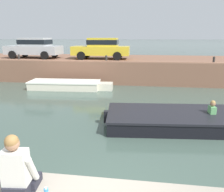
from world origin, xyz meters
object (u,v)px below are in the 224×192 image
Objects in this scene: car_leftmost_silver at (34,47)px; mooring_bollard_mid at (106,58)px; boat_moored_west_cream at (68,85)px; mooring_bollard_east at (214,60)px; car_left_inner_yellow at (102,48)px; motorboat_passing at (195,120)px; person_seated_left at (18,171)px; mooring_bollard_west at (19,57)px.

car_leftmost_silver reaches higher than mooring_bollard_mid.
mooring_bollard_east is (9.07, 1.67, 1.54)m from boat_moored_west_cream.
car_left_inner_yellow is 9.55× the size of mooring_bollard_east.
person_seated_left is at bearing -125.34° from motorboat_passing.
motorboat_passing is (6.56, -5.11, 0.01)m from boat_moored_west_cream.
car_left_inner_yellow is 5.96m from mooring_bollard_west.
car_leftmost_silver is at bearing 137.52° from boat_moored_west_cream.
boat_moored_west_cream is at bearing -22.15° from mooring_bollard_west.
person_seated_left reaches higher than motorboat_passing.
boat_moored_west_cream is 3.15m from mooring_bollard_mid.
mooring_bollard_east reaches higher than motorboat_passing.
boat_moored_west_cream is 0.74× the size of motorboat_passing.
mooring_bollard_west is (-0.33, -1.78, -0.61)m from car_leftmost_silver.
mooring_bollard_mid is at bearing 122.87° from motorboat_passing.
boat_moored_west_cream is 1.24× the size of car_left_inner_yellow.
car_leftmost_silver reaches higher than boat_moored_west_cream.
car_leftmost_silver reaches higher than mooring_bollard_west.
mooring_bollard_east is at bearing 62.57° from person_seated_left.
mooring_bollard_east is (13.17, 0.00, 0.00)m from mooring_bollard_west.
car_left_inner_yellow is at bearing 0.04° from car_leftmost_silver.
mooring_bollard_mid is (6.28, 0.00, 0.00)m from mooring_bollard_west.
mooring_bollard_mid is at bearing 0.00° from mooring_bollard_west.
mooring_bollard_east is at bearing 10.40° from boat_moored_west_cream.
motorboat_passing is 12.72m from mooring_bollard_west.
car_leftmost_silver is 4.47× the size of person_seated_left.
car_leftmost_silver is 9.69× the size of mooring_bollard_west.
person_seated_left is (0.63, -12.06, -0.43)m from mooring_bollard_mid.
car_left_inner_yellow is 9.55× the size of mooring_bollard_west.
motorboat_passing is at bearing -59.71° from car_left_inner_yellow.
mooring_bollard_mid is at bearing -70.75° from car_left_inner_yellow.
motorboat_passing is 1.66× the size of car_leftmost_silver.
person_seated_left is at bearing -84.84° from car_left_inner_yellow.
mooring_bollard_east is (12.84, -1.78, -0.61)m from car_leftmost_silver.
car_left_inner_yellow is at bearing 17.53° from mooring_bollard_west.
car_left_inner_yellow is at bearing 120.29° from motorboat_passing.
mooring_bollard_west is at bearing -100.35° from car_leftmost_silver.
person_seated_left is at bearing -64.57° from car_leftmost_silver.
car_leftmost_silver is at bearing 79.65° from mooring_bollard_west.
motorboat_passing is 16.05× the size of mooring_bollard_mid.
car_left_inner_yellow reaches higher than person_seated_left.
motorboat_passing is at bearing -39.63° from car_leftmost_silver.
mooring_bollard_east is at bearing 0.00° from mooring_bollard_mid.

